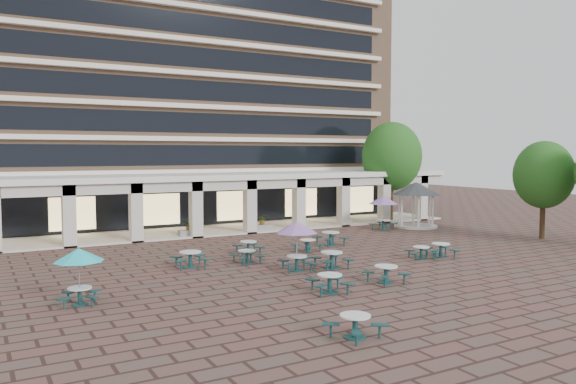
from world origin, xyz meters
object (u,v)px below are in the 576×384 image
planter_left (189,230)px  planter_right (263,224)px  picnic_table_2 (386,273)px  picnic_table_0 (355,324)px  picnic_table_1 (330,282)px  gazebo (416,194)px

planter_left → planter_right: size_ratio=1.00×
planter_left → planter_right: (5.86, 0.00, 0.02)m
planter_left → planter_right: planter_right is taller
picnic_table_2 → planter_left: planter_left is taller
picnic_table_0 → picnic_table_1: picnic_table_1 is taller
gazebo → picnic_table_0: bearing=-136.0°
picnic_table_0 → planter_left: bearing=71.6°
picnic_table_1 → planter_right: size_ratio=1.39×
picnic_table_1 → picnic_table_2: 3.27m
picnic_table_2 → planter_right: size_ratio=1.23×
planter_left → planter_right: bearing=0.0°
gazebo → picnic_table_1: bearing=-141.1°
picnic_table_2 → picnic_table_1: bearing=-178.1°
picnic_table_0 → picnic_table_1: (2.54, 5.31, 0.03)m
picnic_table_0 → picnic_table_2: picnic_table_2 is taller
picnic_table_0 → picnic_table_1: 5.88m
picnic_table_2 → gazebo: size_ratio=0.48×
picnic_table_2 → planter_left: size_ratio=1.23×
gazebo → planter_left: bearing=167.4°
picnic_table_0 → planter_right: bearing=58.2°
picnic_table_1 → planter_left: (0.14, 18.31, 0.04)m
picnic_table_0 → gazebo: gazebo is taller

